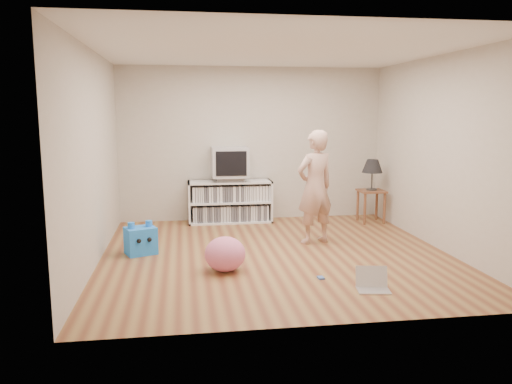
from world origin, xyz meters
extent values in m
plane|color=brown|center=(0.00, 0.00, 0.00)|extent=(4.50, 4.50, 0.00)
cube|color=#BBB2A4|center=(0.00, 2.25, 1.30)|extent=(4.50, 0.02, 2.60)
cube|color=#BBB2A4|center=(0.00, -2.25, 1.30)|extent=(4.50, 0.02, 2.60)
cube|color=#BBB2A4|center=(-2.25, 0.00, 1.30)|extent=(0.02, 4.50, 2.60)
cube|color=#BBB2A4|center=(2.25, 0.00, 1.30)|extent=(0.02, 4.50, 2.60)
cube|color=white|center=(0.00, 0.00, 2.60)|extent=(4.50, 4.50, 0.01)
cube|color=white|center=(-0.41, 2.23, 0.35)|extent=(1.40, 0.03, 0.70)
cube|color=white|center=(-1.09, 2.02, 0.35)|extent=(0.03, 0.45, 0.70)
cube|color=white|center=(0.28, 2.02, 0.35)|extent=(0.03, 0.45, 0.70)
cube|color=white|center=(-0.41, 2.02, 0.01)|extent=(1.40, 0.45, 0.03)
cube|color=white|center=(-0.41, 2.02, 0.35)|extent=(1.34, 0.45, 0.03)
cube|color=white|center=(-0.41, 2.02, 0.68)|extent=(1.40, 0.45, 0.03)
cube|color=silver|center=(-0.41, 2.02, 0.35)|extent=(1.26, 0.36, 0.64)
cube|color=gray|center=(-0.41, 2.02, 0.73)|extent=(0.45, 0.35, 0.07)
cube|color=#A9A9AE|center=(-0.41, 2.02, 1.02)|extent=(0.60, 0.52, 0.50)
cube|color=black|center=(-0.41, 1.75, 1.02)|extent=(0.50, 0.01, 0.40)
cylinder|color=brown|center=(1.77, 1.48, 0.26)|extent=(0.04, 0.04, 0.52)
cylinder|color=brown|center=(2.11, 1.48, 0.26)|extent=(0.04, 0.04, 0.52)
cylinder|color=brown|center=(1.77, 1.82, 0.26)|extent=(0.04, 0.04, 0.52)
cylinder|color=brown|center=(2.11, 1.82, 0.26)|extent=(0.04, 0.04, 0.52)
cube|color=brown|center=(1.94, 1.65, 0.54)|extent=(0.42, 0.42, 0.03)
cylinder|color=#333333|center=(1.94, 1.65, 0.56)|extent=(0.18, 0.18, 0.02)
cylinder|color=#333333|center=(1.94, 1.65, 0.74)|extent=(0.02, 0.02, 0.32)
imported|color=tan|center=(0.65, 0.49, 0.80)|extent=(0.68, 0.57, 1.60)
cube|color=silver|center=(0.75, -1.50, 0.01)|extent=(0.37, 0.29, 0.02)
cube|color=silver|center=(0.77, -1.39, 0.12)|extent=(0.34, 0.13, 0.22)
cube|color=black|center=(0.77, -1.39, 0.12)|extent=(0.30, 0.10, 0.18)
cube|color=#456AB8|center=(0.32, -1.04, 0.01)|extent=(0.07, 0.10, 0.02)
cube|color=#1C7BEE|center=(-1.75, 0.27, 0.18)|extent=(0.46, 0.41, 0.36)
cylinder|color=#1C7BEE|center=(-1.86, 0.22, 0.40)|extent=(0.09, 0.09, 0.08)
cylinder|color=#1C7BEE|center=(-1.64, 0.31, 0.40)|extent=(0.09, 0.09, 0.08)
sphere|color=black|center=(-1.76, 0.10, 0.22)|extent=(0.06, 0.06, 0.06)
sphere|color=black|center=(-1.63, 0.15, 0.22)|extent=(0.06, 0.06, 0.06)
ellipsoid|color=pink|center=(-0.72, -0.61, 0.20)|extent=(0.50, 0.50, 0.41)
camera|label=1|loc=(-1.18, -6.24, 1.85)|focal=35.00mm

